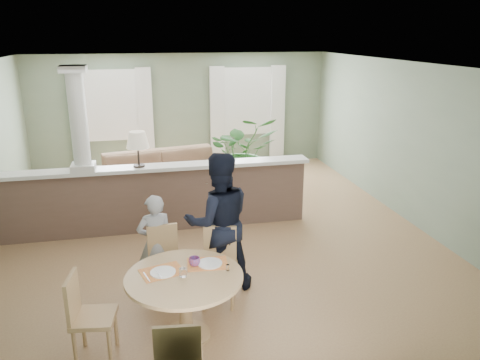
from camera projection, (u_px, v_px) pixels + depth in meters
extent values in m
plane|color=tan|center=(208.00, 230.00, 7.83)|extent=(8.00, 8.00, 0.00)
cube|color=gray|center=(181.00, 112.00, 11.15)|extent=(7.00, 0.02, 2.70)
cube|color=gray|center=(405.00, 141.00, 8.13)|extent=(0.02, 8.00, 2.70)
cube|color=gray|center=(279.00, 273.00, 3.70)|extent=(7.00, 0.02, 2.70)
cube|color=white|center=(204.00, 64.00, 7.01)|extent=(7.00, 8.00, 0.02)
cube|color=white|center=(111.00, 105.00, 10.73)|extent=(1.10, 0.02, 1.50)
cube|color=white|center=(111.00, 106.00, 10.71)|extent=(1.22, 0.04, 1.62)
cube|color=white|center=(247.00, 101.00, 11.38)|extent=(1.10, 0.02, 1.50)
cube|color=white|center=(247.00, 101.00, 11.36)|extent=(1.22, 0.04, 1.62)
cube|color=silver|center=(78.00, 120.00, 10.59)|extent=(0.35, 0.10, 2.30)
cube|color=silver|center=(146.00, 118.00, 10.89)|extent=(0.35, 0.10, 2.30)
cube|color=silver|center=(217.00, 115.00, 11.24)|extent=(0.35, 0.10, 2.30)
cube|color=silver|center=(277.00, 113.00, 11.54)|extent=(0.35, 0.10, 2.30)
cube|color=brown|center=(151.00, 200.00, 7.67)|extent=(5.20, 0.22, 1.05)
cube|color=white|center=(149.00, 168.00, 7.51)|extent=(5.32, 0.36, 0.06)
cube|color=white|center=(83.00, 167.00, 7.28)|extent=(0.36, 0.36, 0.10)
cylinder|color=white|center=(78.00, 119.00, 7.05)|extent=(0.26, 0.26, 1.39)
cube|color=white|center=(73.00, 69.00, 6.83)|extent=(0.38, 0.38, 0.10)
cylinder|color=black|center=(139.00, 166.00, 7.46)|extent=(0.18, 0.18, 0.03)
cylinder|color=black|center=(139.00, 156.00, 7.41)|extent=(0.03, 0.03, 0.28)
cone|color=white|center=(137.00, 140.00, 7.33)|extent=(0.36, 0.36, 0.26)
imported|color=#866849|center=(164.00, 174.00, 9.41)|extent=(3.11, 1.67, 0.86)
imported|color=#2B6227|center=(243.00, 152.00, 9.70)|extent=(1.43, 1.25, 1.55)
cylinder|color=tan|center=(187.00, 335.00, 5.08)|extent=(0.52, 0.52, 0.04)
cylinder|color=tan|center=(185.00, 307.00, 4.98)|extent=(0.14, 0.14, 0.67)
cylinder|color=tan|center=(184.00, 277.00, 4.87)|extent=(1.24, 1.24, 0.04)
cube|color=#D2412F|center=(162.00, 272.00, 4.93)|extent=(0.51, 0.42, 0.01)
cube|color=#D2412F|center=(207.00, 264.00, 5.11)|extent=(0.46, 0.35, 0.01)
cylinder|color=white|center=(163.00, 272.00, 4.91)|extent=(0.27, 0.27, 0.01)
cylinder|color=white|center=(210.00, 263.00, 5.10)|extent=(0.27, 0.27, 0.01)
cylinder|color=white|center=(183.00, 272.00, 4.82)|extent=(0.08, 0.08, 0.09)
cube|color=silver|center=(159.00, 275.00, 4.84)|extent=(0.06, 0.18, 0.00)
cube|color=silver|center=(147.00, 277.00, 4.82)|extent=(0.07, 0.21, 0.00)
cylinder|color=white|center=(228.00, 268.00, 4.95)|extent=(0.04, 0.04, 0.07)
cylinder|color=silver|center=(228.00, 264.00, 4.94)|extent=(0.04, 0.04, 0.01)
imported|color=blue|center=(194.00, 262.00, 5.06)|extent=(0.15, 0.15, 0.10)
cube|color=tan|center=(166.00, 264.00, 5.77)|extent=(0.44, 0.44, 0.05)
cylinder|color=tan|center=(156.00, 289.00, 5.64)|extent=(0.04, 0.04, 0.41)
cylinder|color=tan|center=(182.00, 285.00, 5.74)|extent=(0.04, 0.04, 0.41)
cylinder|color=tan|center=(152.00, 276.00, 5.93)|extent=(0.04, 0.04, 0.41)
cylinder|color=tan|center=(177.00, 272.00, 6.03)|extent=(0.04, 0.04, 0.41)
cube|color=tan|center=(163.00, 241.00, 5.86)|extent=(0.38, 0.08, 0.44)
cube|color=tan|center=(219.00, 269.00, 5.60)|extent=(0.52, 0.52, 0.05)
cylinder|color=tan|center=(203.00, 294.00, 5.52)|extent=(0.04, 0.04, 0.43)
cylinder|color=tan|center=(232.00, 295.00, 5.50)|extent=(0.04, 0.04, 0.43)
cylinder|color=tan|center=(207.00, 279.00, 5.84)|extent=(0.04, 0.04, 0.43)
cylinder|color=tan|center=(234.00, 280.00, 5.82)|extent=(0.04, 0.04, 0.43)
cube|color=tan|center=(220.00, 243.00, 5.70)|extent=(0.40, 0.15, 0.46)
cube|color=tan|center=(179.00, 360.00, 4.07)|extent=(0.45, 0.45, 0.05)
cube|color=tan|center=(178.00, 350.00, 3.82)|extent=(0.39, 0.08, 0.45)
cube|color=tan|center=(94.00, 318.00, 4.67)|extent=(0.47, 0.47, 0.05)
cylinder|color=tan|center=(110.00, 347.00, 4.59)|extent=(0.04, 0.04, 0.42)
cylinder|color=tan|center=(116.00, 327.00, 4.91)|extent=(0.04, 0.04, 0.42)
cylinder|color=tan|center=(75.00, 349.00, 4.57)|extent=(0.04, 0.04, 0.42)
cylinder|color=tan|center=(83.00, 328.00, 4.88)|extent=(0.04, 0.04, 0.42)
cube|color=tan|center=(72.00, 297.00, 4.58)|extent=(0.09, 0.39, 0.45)
imported|color=#98989D|center=(155.00, 242.00, 5.90)|extent=(0.51, 0.38, 1.26)
imported|color=black|center=(219.00, 222.00, 5.85)|extent=(0.89, 0.70, 1.79)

